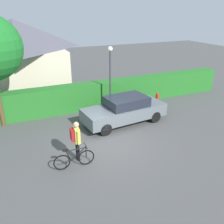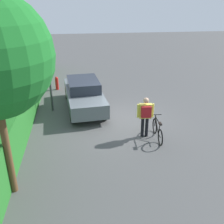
{
  "view_description": "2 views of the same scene",
  "coord_description": "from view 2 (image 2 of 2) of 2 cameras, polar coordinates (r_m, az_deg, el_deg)",
  "views": [
    {
      "loc": [
        -3.89,
        -9.1,
        5.78
      ],
      "look_at": [
        0.42,
        0.6,
        1.25
      ],
      "focal_mm": 38.95,
      "sensor_mm": 36.0,
      "label": 1
    },
    {
      "loc": [
        -11.08,
        1.85,
        5.42
      ],
      "look_at": [
        -0.73,
        0.48,
        0.74
      ],
      "focal_mm": 42.25,
      "sensor_mm": 36.0,
      "label": 2
    }
  ],
  "objects": [
    {
      "name": "fire_hydrant",
      "position": [
        16.67,
        -11.84,
        6.16
      ],
      "size": [
        0.2,
        0.2,
        0.81
      ],
      "color": "red",
      "rests_on": "ground"
    },
    {
      "name": "hedge_row",
      "position": [
        12.28,
        -19.21,
        0.65
      ],
      "size": [
        20.55,
        0.9,
        1.6
      ],
      "primitive_type": "cube",
      "color": "#236B24",
      "rests_on": "ground"
    },
    {
      "name": "street_lamp",
      "position": [
        12.96,
        -13.71,
        10.68
      ],
      "size": [
        0.28,
        0.28,
        3.9
      ],
      "color": "#38383D",
      "rests_on": "ground"
    },
    {
      "name": "ground_plane",
      "position": [
        12.47,
        1.77,
        -1.61
      ],
      "size": [
        60.0,
        60.0,
        0.0
      ],
      "primitive_type": "plane",
      "color": "#494949"
    },
    {
      "name": "parked_car_near",
      "position": [
        13.53,
        -6.1,
        3.92
      ],
      "size": [
        4.65,
        2.12,
        1.49
      ],
      "color": "slate",
      "rests_on": "ground"
    },
    {
      "name": "bicycle",
      "position": [
        10.84,
        9.81,
        -4.01
      ],
      "size": [
        1.63,
        0.5,
        0.87
      ],
      "color": "black",
      "rests_on": "ground"
    },
    {
      "name": "person_rider",
      "position": [
        10.63,
        7.26,
        -0.36
      ],
      "size": [
        0.37,
        0.68,
        1.71
      ],
      "color": "black",
      "rests_on": "ground"
    }
  ]
}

